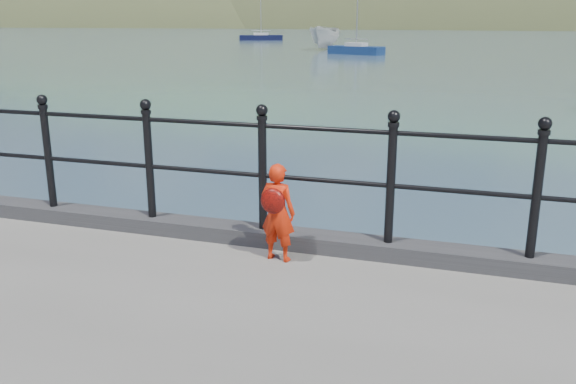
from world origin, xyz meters
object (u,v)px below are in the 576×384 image
(child, at_px, (277,211))
(sailboat_left, at_px, (261,38))
(railing, at_px, (204,156))
(sailboat_port, at_px, (356,50))
(launch_white, at_px, (325,38))

(child, distance_m, sailboat_left, 81.47)
(railing, xyz_separation_m, sailboat_port, (-8.10, 47.51, -1.48))
(sailboat_port, bearing_deg, launch_white, 142.83)
(sailboat_port, bearing_deg, sailboat_left, 143.38)
(child, height_order, sailboat_port, sailboat_port)
(child, relative_size, launch_white, 0.15)
(launch_white, bearing_deg, child, -73.87)
(railing, height_order, launch_white, railing)
(child, xyz_separation_m, sailboat_left, (-28.05, 76.48, -1.12))
(launch_white, distance_m, sailboat_left, 26.25)
(child, xyz_separation_m, sailboat_port, (-8.96, 47.87, -1.12))
(railing, height_order, sailboat_left, sailboat_left)
(railing, relative_size, launch_white, 3.05)
(launch_white, bearing_deg, railing, -74.65)
(sailboat_left, bearing_deg, launch_white, -75.97)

